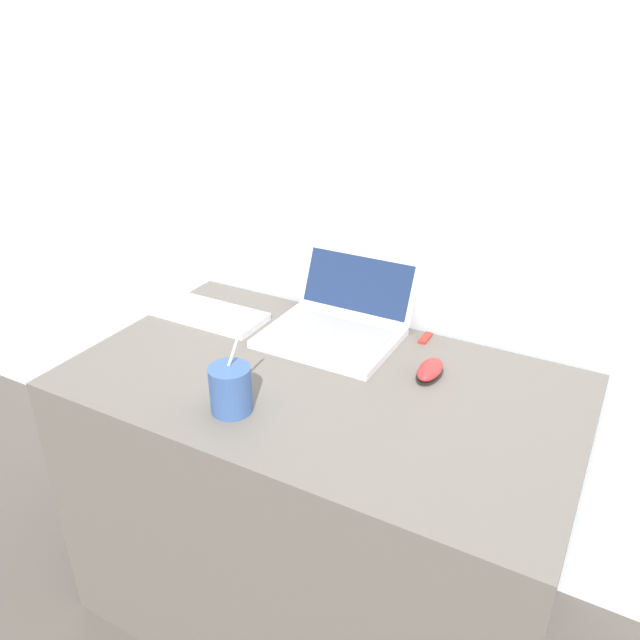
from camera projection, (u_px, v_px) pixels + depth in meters
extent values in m
cube|color=silver|center=(396.00, 130.00, 1.52)|extent=(7.00, 0.04, 2.50)
cube|color=#5B5651|center=(321.00, 501.00, 1.61)|extent=(1.17, 0.68, 0.75)
cube|color=silver|center=(330.00, 338.00, 1.61)|extent=(0.33, 0.26, 0.02)
cube|color=gray|center=(333.00, 331.00, 1.62)|extent=(0.29, 0.15, 0.00)
cube|color=silver|center=(360.00, 273.00, 1.69)|extent=(0.33, 0.10, 0.22)
cube|color=#19284C|center=(360.00, 273.00, 1.69)|extent=(0.31, 0.08, 0.19)
cylinder|color=#33518C|center=(231.00, 389.00, 1.31)|extent=(0.09, 0.09, 0.10)
cylinder|color=black|center=(229.00, 370.00, 1.29)|extent=(0.08, 0.08, 0.01)
cylinder|color=white|center=(230.00, 361.00, 1.30)|extent=(0.06, 0.03, 0.16)
ellipsoid|color=black|center=(430.00, 374.00, 1.46)|extent=(0.06, 0.11, 0.01)
ellipsoid|color=red|center=(430.00, 369.00, 1.46)|extent=(0.05, 0.11, 0.03)
cube|color=silver|center=(202.00, 312.00, 1.74)|extent=(0.37, 0.14, 0.02)
cube|color=#B2261E|center=(425.00, 338.00, 1.62)|extent=(0.02, 0.06, 0.01)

